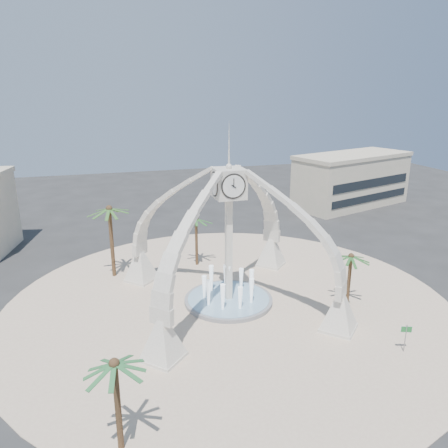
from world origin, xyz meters
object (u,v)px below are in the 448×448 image
object	(u,v)px
palm_east	(351,257)
street_sign	(406,333)
fountain	(228,299)
palm_north	(196,220)
palm_west	(109,210)
palm_south	(114,365)
clock_tower	(229,235)

from	to	relation	value
palm_east	street_sign	size ratio (longest dim) A/B	2.34
fountain	palm_north	size ratio (longest dim) A/B	1.34
palm_north	street_sign	world-z (taller)	palm_north
palm_west	palm_north	world-z (taller)	palm_west
palm_west	palm_north	size ratio (longest dim) A/B	1.35
palm_south	palm_east	bearing A→B (deg)	28.38
clock_tower	street_sign	world-z (taller)	clock_tower
fountain	palm_east	xyz separation A→B (m)	(10.15, -3.41, 4.30)
clock_tower	street_sign	size ratio (longest dim) A/B	7.96
clock_tower	palm_south	xyz separation A→B (m)	(-10.54, -14.59, -1.24)
palm_west	street_sign	distance (m)	28.80
palm_east	palm_south	xyz separation A→B (m)	(-20.69, -11.18, 0.66)
fountain	clock_tower	bearing A→B (deg)	-90.00
palm_north	clock_tower	bearing A→B (deg)	-85.52
palm_north	street_sign	xyz separation A→B (m)	(10.81, -20.71, -3.64)
fountain	palm_south	world-z (taller)	palm_south
palm_south	street_sign	bearing A→B (deg)	9.22
palm_south	clock_tower	bearing A→B (deg)	54.15
fountain	palm_west	bearing A→B (deg)	137.03
palm_east	palm_south	distance (m)	23.53
palm_west	fountain	bearing A→B (deg)	-42.97
palm_west	street_sign	world-z (taller)	palm_west
clock_tower	palm_north	xyz separation A→B (m)	(-0.74, 9.46, -1.24)
clock_tower	street_sign	distance (m)	15.86
clock_tower	fountain	world-z (taller)	clock_tower
clock_tower	palm_north	bearing A→B (deg)	94.48
palm_east	palm_west	xyz separation A→B (m)	(-19.81, 12.40, 2.55)
palm_east	palm_south	size ratio (longest dim) A/B	0.88
palm_west	palm_north	xyz separation A→B (m)	(8.92, 0.47, -1.89)
street_sign	palm_east	bearing A→B (deg)	108.77
fountain	palm_south	bearing A→B (deg)	-125.85
palm_west	palm_south	world-z (taller)	palm_west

